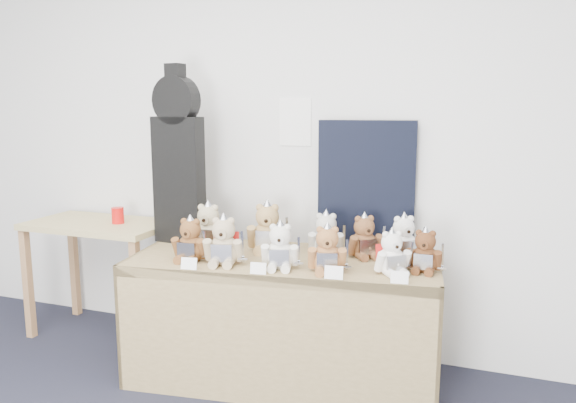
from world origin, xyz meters
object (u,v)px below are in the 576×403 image
(teddy_front_left, at_px, (224,243))
(teddy_back_centre_left, at_px, (267,230))
(teddy_back_left, at_px, (208,228))
(teddy_front_far_right, at_px, (392,254))
(red_cup, at_px, (118,215))
(display_table, at_px, (281,287))
(teddy_front_centre, at_px, (280,248))
(teddy_front_far_left, at_px, (190,241))
(guitar_case, at_px, (178,157))
(teddy_back_centre_right, at_px, (326,236))
(side_table, at_px, (100,240))
(teddy_back_end, at_px, (404,239))
(teddy_front_end, at_px, (425,253))
(teddy_back_right, at_px, (364,238))
(teddy_front_right, at_px, (327,251))

(teddy_front_left, bearing_deg, teddy_back_centre_left, 55.89)
(teddy_back_left, bearing_deg, teddy_front_far_right, -13.11)
(red_cup, bearing_deg, display_table, -10.30)
(teddy_back_centre_left, bearing_deg, teddy_front_centre, -73.16)
(teddy_front_far_left, height_order, teddy_back_centre_left, teddy_back_centre_left)
(guitar_case, height_order, teddy_back_centre_left, guitar_case)
(teddy_back_centre_right, bearing_deg, teddy_back_left, 173.32)
(teddy_front_centre, xyz_separation_m, teddy_back_left, (-0.56, 0.23, 0.01))
(red_cup, height_order, teddy_back_left, teddy_back_left)
(display_table, height_order, teddy_back_centre_left, teddy_back_centre_left)
(side_table, distance_m, teddy_back_end, 2.05)
(teddy_front_end, bearing_deg, teddy_front_far_right, -148.28)
(teddy_front_far_left, relative_size, teddy_front_far_right, 1.07)
(red_cup, xyz_separation_m, teddy_back_centre_right, (1.45, -0.03, -0.02))
(teddy_front_left, distance_m, teddy_back_right, 0.80)
(side_table, xyz_separation_m, teddy_back_end, (2.04, 0.05, 0.17))
(teddy_front_right, relative_size, teddy_back_centre_left, 0.85)
(side_table, xyz_separation_m, teddy_back_centre_left, (1.26, -0.05, 0.18))
(teddy_front_far_right, bearing_deg, teddy_front_left, 154.53)
(red_cup, distance_m, teddy_front_far_right, 1.89)
(teddy_back_left, bearing_deg, teddy_front_end, -8.20)
(teddy_back_centre_left, xyz_separation_m, teddy_back_centre_right, (0.35, 0.03, -0.02))
(teddy_front_left, height_order, teddy_front_end, teddy_front_left)
(display_table, distance_m, teddy_back_right, 0.55)
(teddy_back_left, bearing_deg, red_cup, 163.39)
(teddy_front_far_left, relative_size, teddy_back_right, 0.99)
(teddy_front_right, height_order, teddy_front_far_right, teddy_front_right)
(teddy_front_centre, xyz_separation_m, teddy_back_end, (0.59, 0.41, 0.00))
(side_table, relative_size, teddy_back_left, 3.07)
(side_table, distance_m, teddy_back_centre_left, 1.27)
(display_table, distance_m, teddy_front_far_left, 0.57)
(guitar_case, bearing_deg, teddy_back_right, 9.00)
(display_table, xyz_separation_m, red_cup, (-1.25, 0.23, 0.28))
(teddy_front_far_right, bearing_deg, teddy_front_end, -3.49)
(teddy_back_centre_left, bearing_deg, teddy_front_end, -22.46)
(teddy_front_far_right, xyz_separation_m, teddy_back_end, (0.01, 0.30, 0.01))
(teddy_back_end, bearing_deg, teddy_front_centre, -177.40)
(guitar_case, bearing_deg, teddy_front_left, -29.66)
(teddy_back_centre_right, bearing_deg, teddy_back_centre_left, 170.73)
(teddy_front_far_left, relative_size, teddy_front_end, 1.08)
(teddy_front_far_left, distance_m, teddy_front_right, 0.78)
(teddy_front_far_left, height_order, teddy_back_end, teddy_back_end)
(teddy_front_right, distance_m, teddy_front_far_right, 0.33)
(guitar_case, distance_m, teddy_back_right, 1.24)
(teddy_front_far_left, bearing_deg, red_cup, 147.67)
(guitar_case, bearing_deg, side_table, -178.27)
(teddy_back_left, bearing_deg, teddy_back_centre_right, 1.35)
(teddy_back_centre_left, bearing_deg, red_cup, 160.43)
(display_table, height_order, teddy_front_left, teddy_front_left)
(teddy_front_left, bearing_deg, red_cup, 143.53)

